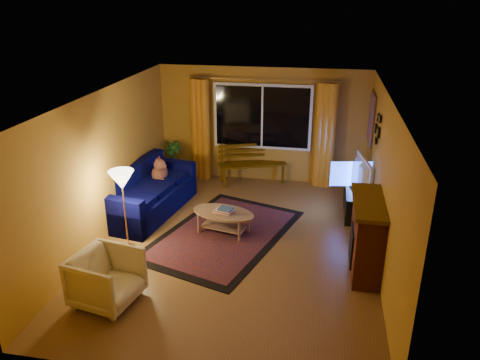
% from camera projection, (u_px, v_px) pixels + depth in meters
% --- Properties ---
extents(floor, '(4.50, 6.00, 0.02)m').
position_uv_depth(floor, '(237.00, 245.00, 7.88)').
color(floor, brown).
rests_on(floor, ground).
extents(ceiling, '(4.50, 6.00, 0.02)m').
position_uv_depth(ceiling, '(236.00, 96.00, 6.93)').
color(ceiling, white).
rests_on(ceiling, ground).
extents(wall_back, '(4.50, 0.02, 2.50)m').
position_uv_depth(wall_back, '(262.00, 125.00, 10.15)').
color(wall_back, '#BD8429').
rests_on(wall_back, ground).
extents(wall_left, '(0.02, 6.00, 2.50)m').
position_uv_depth(wall_left, '(103.00, 166.00, 7.78)').
color(wall_left, '#BD8429').
rests_on(wall_left, ground).
extents(wall_right, '(0.02, 6.00, 2.50)m').
position_uv_depth(wall_right, '(384.00, 185.00, 7.03)').
color(wall_right, '#BD8429').
rests_on(wall_right, ground).
extents(window, '(2.00, 0.02, 1.30)m').
position_uv_depth(window, '(262.00, 117.00, 10.01)').
color(window, black).
rests_on(window, wall_back).
extents(curtain_rod, '(3.20, 0.03, 0.03)m').
position_uv_depth(curtain_rod, '(262.00, 80.00, 9.67)').
color(curtain_rod, '#BF8C3F').
rests_on(curtain_rod, wall_back).
extents(curtain_left, '(0.36, 0.36, 2.24)m').
position_uv_depth(curtain_left, '(201.00, 130.00, 10.30)').
color(curtain_left, orange).
rests_on(curtain_left, ground).
extents(curtain_right, '(0.36, 0.36, 2.24)m').
position_uv_depth(curtain_right, '(325.00, 136.00, 9.85)').
color(curtain_right, orange).
rests_on(curtain_right, ground).
extents(bench, '(1.51, 0.91, 0.44)m').
position_uv_depth(bench, '(252.00, 173.00, 10.33)').
color(bench, '#462C03').
rests_on(bench, ground).
extents(potted_plant, '(0.51, 0.51, 0.83)m').
position_uv_depth(potted_plant, '(172.00, 160.00, 10.56)').
color(potted_plant, '#235B1E').
rests_on(potted_plant, ground).
extents(sofa, '(1.30, 2.34, 0.90)m').
position_uv_depth(sofa, '(149.00, 191.00, 8.86)').
color(sofa, '#020439').
rests_on(sofa, ground).
extents(dog, '(0.43, 0.52, 0.49)m').
position_uv_depth(dog, '(159.00, 170.00, 9.22)').
color(dog, '#98513C').
rests_on(dog, sofa).
extents(armchair, '(0.89, 0.93, 0.82)m').
position_uv_depth(armchair, '(106.00, 276.00, 6.28)').
color(armchair, beige).
rests_on(armchair, ground).
extents(floor_lamp, '(0.30, 0.30, 1.36)m').
position_uv_depth(floor_lamp, '(125.00, 211.00, 7.51)').
color(floor_lamp, '#BF8C3F').
rests_on(floor_lamp, ground).
extents(rug, '(2.68, 3.39, 0.02)m').
position_uv_depth(rug, '(224.00, 234.00, 8.18)').
color(rug, maroon).
rests_on(rug, ground).
extents(coffee_table, '(1.35, 1.35, 0.41)m').
position_uv_depth(coffee_table, '(224.00, 222.00, 8.18)').
color(coffee_table, '#956E51').
rests_on(coffee_table, ground).
extents(tv_console, '(0.40, 1.19, 0.50)m').
position_uv_depth(tv_console, '(355.00, 201.00, 8.90)').
color(tv_console, black).
rests_on(tv_console, ground).
extents(television, '(0.33, 1.05, 0.60)m').
position_uv_depth(television, '(358.00, 174.00, 8.69)').
color(television, black).
rests_on(television, tv_console).
extents(fireplace, '(0.40, 1.20, 1.10)m').
position_uv_depth(fireplace, '(367.00, 238.00, 6.96)').
color(fireplace, maroon).
rests_on(fireplace, ground).
extents(mirror_cluster, '(0.06, 0.60, 0.56)m').
position_uv_depth(mirror_cluster, '(377.00, 127.00, 8.02)').
color(mirror_cluster, black).
rests_on(mirror_cluster, wall_right).
extents(painting, '(0.04, 0.76, 0.96)m').
position_uv_depth(painting, '(372.00, 118.00, 9.12)').
color(painting, '#DA5B30').
rests_on(painting, wall_right).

